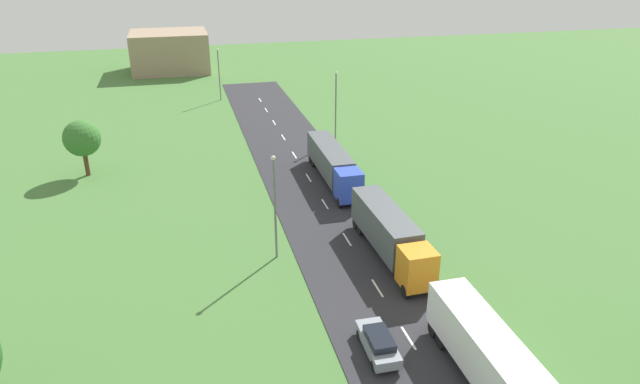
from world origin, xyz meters
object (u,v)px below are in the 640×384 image
Objects in this scene: truck_lead at (494,364)px; distant_building at (170,51)px; tree_maple at (82,138)px; lamppost_second at (275,203)px; truck_second at (390,233)px; lamppost_third at (336,103)px; car_second at (378,342)px; truck_third at (333,163)px; lamppost_fourth at (219,72)px.

distant_building reaches higher than truck_lead.
tree_maple is 56.82m from distant_building.
lamppost_second is 0.60× the size of distant_building.
lamppost_third is at bearing 82.60° from truck_second.
lamppost_third reaches higher than lamppost_second.
lamppost_second is 30.33m from lamppost_third.
tree_maple reaches higher than car_second.
truck_second is 16.59m from truck_third.
car_second is 0.53× the size of lamppost_fourth.
truck_third is (-0.29, 32.57, -0.03)m from truck_lead.
lamppost_fourth reaches higher than tree_maple.
truck_lead is 98.53m from distant_building.
car_second is at bearing -73.16° from lamppost_second.
truck_lead is at bearing -82.85° from lamppost_fourth.
truck_third is 1.57× the size of lamppost_third.
truck_second is 30.10m from lamppost_third.
truck_second is at bearing -13.98° from lamppost_second.
car_second is at bearing -82.96° from distant_building.
car_second is (-4.96, -11.10, -1.38)m from truck_second.
truck_lead is 1.44× the size of lamppost_third.
lamppost_fourth is at bearing 102.65° from truck_third.
distant_building is (-20.20, 51.43, -1.18)m from lamppost_third.
lamppost_third reaches higher than truck_second.
truck_third is at bearing -77.35° from lamppost_fourth.
distant_building reaches higher than truck_third.
lamppost_second is 79.25m from distant_building.
truck_second is at bearing -89.41° from truck_third.
lamppost_fourth reaches higher than truck_lead.
truck_third is at bearing 80.19° from car_second.
tree_maple is at bearing 161.73° from truck_third.
distant_building is (-16.46, 97.13, 1.72)m from truck_lead.
lamppost_second is 1.41× the size of tree_maple.
lamppost_fourth is at bearing 59.59° from tree_maple.
distant_building reaches higher than tree_maple.
truck_second is (-0.12, 15.98, 0.06)m from truck_lead.
car_second is at bearing 136.13° from truck_lead.
lamppost_fourth is (-12.63, 25.21, -0.38)m from lamppost_third.
truck_lead is at bearing -89.58° from truck_second.
truck_third is 1.71× the size of lamppost_fourth.
lamppost_fourth is at bearing -73.90° from distant_building.
tree_maple reaches higher than truck_second.
lamppost_fourth is (-3.82, 66.03, 3.83)m from car_second.
lamppost_second is at bearing -121.59° from truck_third.
truck_third reaches higher than car_second.
tree_maple is (-17.45, -29.73, -0.35)m from lamppost_fourth.
car_second is (-5.07, 4.88, -1.32)m from truck_lead.
truck_second is at bearing -97.40° from lamppost_third.
truck_third is 28.13m from car_second.
truck_second is 9.66m from lamppost_second.
lamppost_second is at bearing -90.24° from lamppost_fourth.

